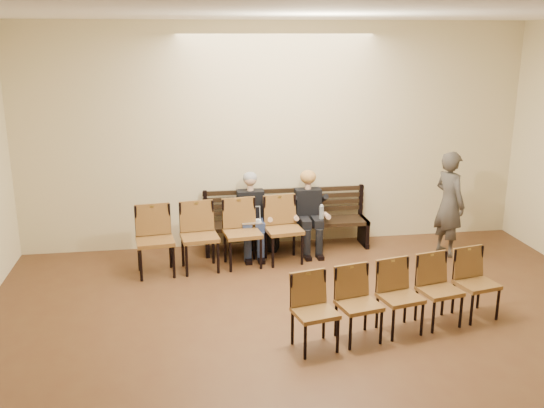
{
  "coord_description": "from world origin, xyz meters",
  "views": [
    {
      "loc": [
        -1.52,
        -4.29,
        3.32
      ],
      "look_at": [
        -0.22,
        4.05,
        0.92
      ],
      "focal_mm": 40.0,
      "sensor_mm": 36.0,
      "label": 1
    }
  ],
  "objects_px": {
    "seated_man": "(251,216)",
    "laptop": "(252,223)",
    "seated_woman": "(309,215)",
    "water_bottle": "(321,219)",
    "bench": "(287,235)",
    "chair_row_back": "(400,298)",
    "passerby": "(450,196)",
    "chair_row_front": "(221,236)",
    "bag": "(265,240)"
  },
  "relations": [
    {
      "from": "seated_man",
      "to": "chair_row_back",
      "type": "distance_m",
      "value": 3.13
    },
    {
      "from": "water_bottle",
      "to": "passerby",
      "type": "height_order",
      "value": "passerby"
    },
    {
      "from": "chair_row_front",
      "to": "water_bottle",
      "type": "bearing_deg",
      "value": 5.22
    },
    {
      "from": "water_bottle",
      "to": "chair_row_back",
      "type": "distance_m",
      "value": 2.63
    },
    {
      "from": "seated_man",
      "to": "chair_row_front",
      "type": "xyz_separation_m",
      "value": [
        -0.5,
        -0.53,
        -0.11
      ]
    },
    {
      "from": "bench",
      "to": "bag",
      "type": "bearing_deg",
      "value": 175.67
    },
    {
      "from": "bench",
      "to": "seated_man",
      "type": "xyz_separation_m",
      "value": [
        -0.58,
        -0.12,
        0.38
      ]
    },
    {
      "from": "seated_man",
      "to": "seated_woman",
      "type": "xyz_separation_m",
      "value": [
        0.91,
        0.0,
        -0.03
      ]
    },
    {
      "from": "seated_man",
      "to": "bench",
      "type": "bearing_deg",
      "value": 11.76
    },
    {
      "from": "water_bottle",
      "to": "passerby",
      "type": "xyz_separation_m",
      "value": [
        1.93,
        -0.28,
        0.36
      ]
    },
    {
      "from": "bag",
      "to": "passerby",
      "type": "xyz_separation_m",
      "value": [
        2.74,
        -0.63,
        0.78
      ]
    },
    {
      "from": "seated_man",
      "to": "water_bottle",
      "type": "height_order",
      "value": "seated_man"
    },
    {
      "from": "seated_woman",
      "to": "chair_row_front",
      "type": "xyz_separation_m",
      "value": [
        -1.41,
        -0.53,
        -0.08
      ]
    },
    {
      "from": "passerby",
      "to": "seated_woman",
      "type": "bearing_deg",
      "value": 61.56
    },
    {
      "from": "chair_row_front",
      "to": "laptop",
      "type": "bearing_deg",
      "value": 24.93
    },
    {
      "from": "seated_man",
      "to": "bag",
      "type": "height_order",
      "value": "seated_man"
    },
    {
      "from": "seated_man",
      "to": "chair_row_back",
      "type": "height_order",
      "value": "seated_man"
    },
    {
      "from": "chair_row_front",
      "to": "seated_man",
      "type": "bearing_deg",
      "value": 39.91
    },
    {
      "from": "water_bottle",
      "to": "passerby",
      "type": "relative_size",
      "value": 0.12
    },
    {
      "from": "bench",
      "to": "seated_woman",
      "type": "distance_m",
      "value": 0.5
    },
    {
      "from": "laptop",
      "to": "water_bottle",
      "type": "distance_m",
      "value": 1.08
    },
    {
      "from": "seated_man",
      "to": "passerby",
      "type": "xyz_separation_m",
      "value": [
        2.98,
        -0.48,
        0.32
      ]
    },
    {
      "from": "chair_row_back",
      "to": "seated_man",
      "type": "bearing_deg",
      "value": 103.47
    },
    {
      "from": "bench",
      "to": "passerby",
      "type": "xyz_separation_m",
      "value": [
        2.41,
        -0.6,
        0.7
      ]
    },
    {
      "from": "bench",
      "to": "seated_man",
      "type": "bearing_deg",
      "value": -168.24
    },
    {
      "from": "seated_man",
      "to": "seated_woman",
      "type": "distance_m",
      "value": 0.91
    },
    {
      "from": "bag",
      "to": "chair_row_back",
      "type": "relative_size",
      "value": 0.16
    },
    {
      "from": "seated_woman",
      "to": "bag",
      "type": "height_order",
      "value": "seated_woman"
    },
    {
      "from": "chair_row_front",
      "to": "bag",
      "type": "bearing_deg",
      "value": 35.66
    },
    {
      "from": "bench",
      "to": "laptop",
      "type": "height_order",
      "value": "laptop"
    },
    {
      "from": "water_bottle",
      "to": "chair_row_back",
      "type": "bearing_deg",
      "value": -83.42
    },
    {
      "from": "bench",
      "to": "laptop",
      "type": "distance_m",
      "value": 0.78
    },
    {
      "from": "bench",
      "to": "chair_row_front",
      "type": "relative_size",
      "value": 1.08
    },
    {
      "from": "chair_row_back",
      "to": "passerby",
      "type": "bearing_deg",
      "value": 42.86
    },
    {
      "from": "laptop",
      "to": "chair_row_back",
      "type": "height_order",
      "value": "chair_row_back"
    },
    {
      "from": "seated_man",
      "to": "chair_row_back",
      "type": "xyz_separation_m",
      "value": [
        1.36,
        -2.81,
        -0.19
      ]
    },
    {
      "from": "water_bottle",
      "to": "chair_row_back",
      "type": "xyz_separation_m",
      "value": [
        0.3,
        -2.61,
        -0.15
      ]
    },
    {
      "from": "water_bottle",
      "to": "laptop",
      "type": "bearing_deg",
      "value": -178.19
    },
    {
      "from": "bench",
      "to": "seated_woman",
      "type": "bearing_deg",
      "value": -20.06
    },
    {
      "from": "seated_woman",
      "to": "water_bottle",
      "type": "relative_size",
      "value": 5.02
    },
    {
      "from": "bench",
      "to": "chair_row_back",
      "type": "height_order",
      "value": "chair_row_back"
    },
    {
      "from": "passerby",
      "to": "chair_row_front",
      "type": "xyz_separation_m",
      "value": [
        -3.49,
        -0.05,
        -0.43
      ]
    },
    {
      "from": "water_bottle",
      "to": "bench",
      "type": "bearing_deg",
      "value": 146.06
    },
    {
      "from": "bench",
      "to": "bag",
      "type": "relative_size",
      "value": 6.49
    },
    {
      "from": "bench",
      "to": "water_bottle",
      "type": "bearing_deg",
      "value": -33.94
    },
    {
      "from": "chair_row_back",
      "to": "chair_row_front",
      "type": "bearing_deg",
      "value": 116.87
    },
    {
      "from": "bench",
      "to": "laptop",
      "type": "xyz_separation_m",
      "value": [
        -0.6,
        -0.36,
        0.34
      ]
    },
    {
      "from": "seated_man",
      "to": "laptop",
      "type": "xyz_separation_m",
      "value": [
        -0.03,
        -0.24,
        -0.05
      ]
    },
    {
      "from": "bench",
      "to": "passerby",
      "type": "relative_size",
      "value": 1.4
    },
    {
      "from": "laptop",
      "to": "passerby",
      "type": "distance_m",
      "value": 3.04
    }
  ]
}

